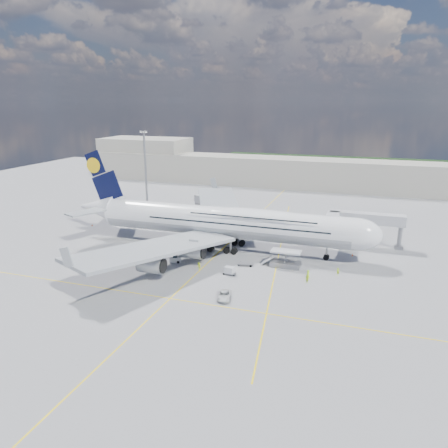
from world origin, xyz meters
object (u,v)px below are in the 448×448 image
(dolly_nose_far, at_px, (229,270))
(crew_van, at_px, (308,274))
(dolly_nose_near, at_px, (246,264))
(cone_nose, at_px, (352,255))
(baggage_tug, at_px, (175,259))
(crew_loader, at_px, (307,279))
(cone_wing_left_outer, at_px, (234,220))
(catering_truck_inner, at_px, (223,220))
(jet_bridge, at_px, (353,221))
(dolly_row_a, at_px, (112,252))
(dolly_row_c, at_px, (142,253))
(cone_wing_right_inner, at_px, (203,256))
(catering_truck_outer, at_px, (205,203))
(crew_wing, at_px, (152,247))
(cone_wing_left_inner, at_px, (201,220))
(crew_tug, at_px, (199,266))
(service_van, at_px, (224,295))
(airliner, at_px, (224,222))
(crew_nose, at_px, (338,272))
(cone_wing_right_outer, at_px, (115,266))
(cargo_loader, at_px, (285,261))
(dolly_row_b, at_px, (154,260))
(cone_tail, at_px, (92,225))
(dolly_back, at_px, (104,256))
(light_mast, at_px, (145,167))

(dolly_nose_far, bearing_deg, crew_van, 20.94)
(dolly_nose_near, height_order, cone_nose, cone_nose)
(baggage_tug, xyz_separation_m, crew_loader, (29.86, -2.05, 0.14))
(crew_loader, bearing_deg, cone_wing_left_outer, 156.81)
(catering_truck_inner, bearing_deg, jet_bridge, -2.16)
(dolly_row_a, height_order, dolly_row_c, dolly_row_a)
(cone_nose, bearing_deg, cone_wing_right_inner, -160.05)
(jet_bridge, height_order, dolly_nose_near, jet_bridge)
(catering_truck_outer, height_order, crew_wing, catering_truck_outer)
(dolly_nose_near, xyz_separation_m, cone_nose, (22.07, 13.95, -0.12))
(cone_wing_left_outer, bearing_deg, cone_wing_left_inner, -159.87)
(catering_truck_inner, distance_m, crew_loader, 43.45)
(crew_loader, distance_m, crew_tug, 23.14)
(dolly_row_c, bearing_deg, crew_loader, -29.92)
(dolly_row_a, xyz_separation_m, service_van, (32.62, -13.71, -0.20))
(airliner, distance_m, cone_wing_right_inner, 10.25)
(crew_nose, height_order, cone_wing_right_outer, crew_nose)
(crew_wing, xyz_separation_m, cone_nose, (46.27, 11.71, -0.63))
(catering_truck_outer, bearing_deg, crew_van, -17.10)
(catering_truck_inner, bearing_deg, cone_wing_left_inner, 163.06)
(baggage_tug, bearing_deg, crew_tug, -38.33)
(crew_van, xyz_separation_m, crew_tug, (-22.91, -3.18, -0.01))
(cargo_loader, distance_m, dolly_row_c, 33.62)
(dolly_nose_far, distance_m, service_van, 11.75)
(dolly_row_b, height_order, baggage_tug, dolly_row_b)
(dolly_row_c, xyz_separation_m, crew_loader, (39.42, -3.97, 0.46))
(crew_van, bearing_deg, cone_tail, 64.81)
(dolly_row_a, bearing_deg, catering_truck_outer, 84.80)
(cargo_loader, bearing_deg, dolly_back, -169.08)
(service_van, distance_m, cone_nose, 37.95)
(cargo_loader, relative_size, service_van, 1.75)
(cone_tail, bearing_deg, dolly_back, -49.40)
(catering_truck_inner, bearing_deg, airliner, -61.72)
(cone_wing_right_outer, relative_size, cone_tail, 0.87)
(dolly_row_a, relative_size, crew_tug, 1.60)
(cone_wing_left_inner, bearing_deg, airliner, -55.87)
(catering_truck_inner, distance_m, crew_nose, 43.33)
(crew_van, distance_m, cone_nose, 18.29)
(crew_van, bearing_deg, dolly_row_c, 78.90)
(cargo_loader, distance_m, crew_loader, 9.65)
(light_mast, relative_size, crew_van, 15.60)
(cone_tail, bearing_deg, cone_wing_left_outer, 26.60)
(crew_loader, bearing_deg, dolly_nose_near, -168.71)
(airliner, bearing_deg, cone_wing_left_outer, 102.10)
(cargo_loader, relative_size, catering_truck_inner, 1.17)
(light_mast, bearing_deg, crew_van, -36.78)
(catering_truck_inner, distance_m, crew_wing, 26.66)
(jet_bridge, xyz_separation_m, dolly_row_c, (-46.41, -21.62, -6.46))
(cone_tail, bearing_deg, baggage_tug, -28.33)
(dolly_row_c, distance_m, dolly_nose_far, 23.84)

